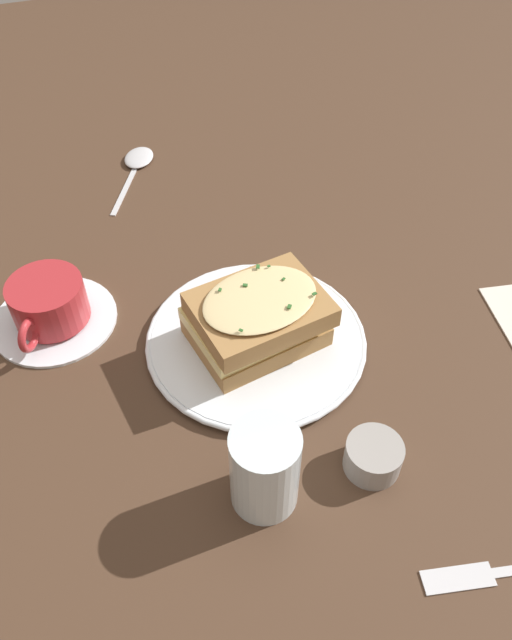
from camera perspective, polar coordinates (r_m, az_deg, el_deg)
The scene contains 8 objects.
ground_plane at distance 0.74m, azimuth -1.13°, elevation -2.96°, with size 2.40×2.40×0.00m, color #473021.
dinner_plate at distance 0.75m, azimuth 0.00°, elevation -1.86°, with size 0.26×0.26×0.01m.
sandwich at distance 0.72m, azimuth 0.10°, elevation 0.29°, with size 0.14×0.17×0.08m.
teacup_with_saucer at distance 0.80m, azimuth -18.34°, elevation 1.17°, with size 0.15×0.15×0.06m.
water_glass at distance 0.60m, azimuth 0.80°, elevation -13.45°, with size 0.07×0.07×0.10m, color silver.
fork at distance 0.65m, azimuth 20.81°, elevation -20.83°, with size 0.05×0.17×0.00m.
spoon at distance 1.06m, azimuth -10.79°, elevation 14.09°, with size 0.17×0.11×0.01m.
condiment_pot at distance 0.65m, azimuth 10.67°, elevation -12.16°, with size 0.06×0.06×0.03m, color gray.
Camera 1 is at (0.45, -0.14, 0.57)m, focal length 35.00 mm.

